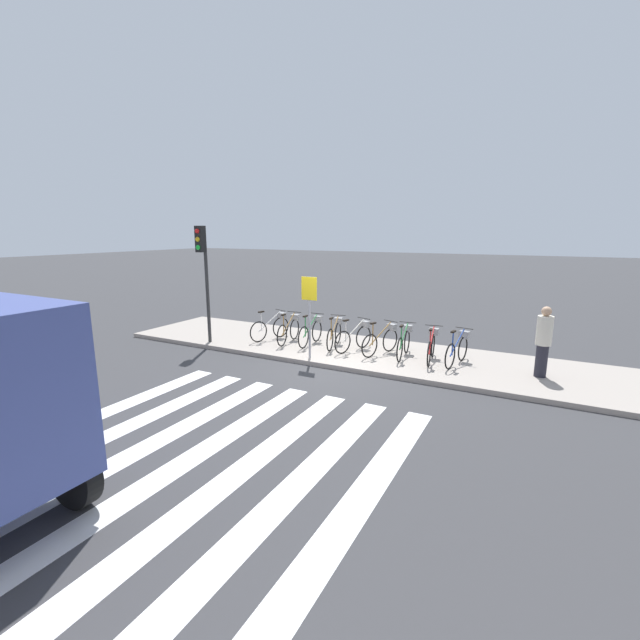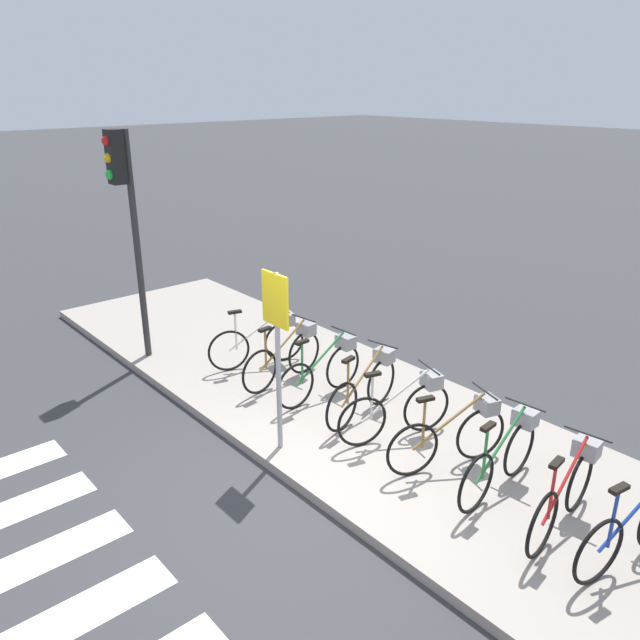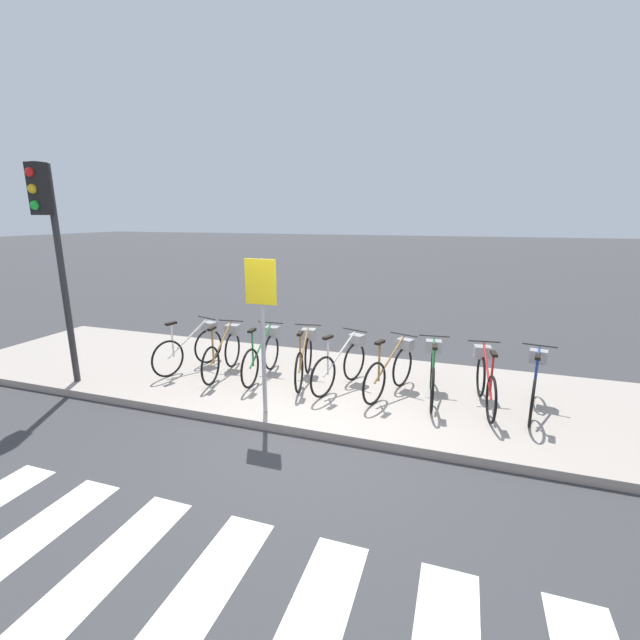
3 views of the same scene
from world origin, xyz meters
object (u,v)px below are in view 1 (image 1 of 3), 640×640
object	(u,v)px
parked_bicycle_5	(382,339)
pedestrian	(543,340)
parked_bicycle_7	(432,345)
parked_bicycle_6	(404,341)
traffic_light	(203,260)
parked_bicycle_4	(356,336)
parked_bicycle_8	(458,348)
parked_bicycle_3	(335,332)
parked_bicycle_2	(312,330)
parked_bicycle_1	(290,328)
parked_bicycle_0	(272,326)
sign_post	(309,303)

from	to	relation	value
parked_bicycle_5	pedestrian	world-z (taller)	pedestrian
parked_bicycle_7	pedestrian	size ratio (longest dim) A/B	0.92
parked_bicycle_6	traffic_light	size ratio (longest dim) A/B	0.44
parked_bicycle_4	parked_bicycle_8	bearing A→B (deg)	0.20
parked_bicycle_5	parked_bicycle_6	size ratio (longest dim) A/B	0.95
parked_bicycle_3	parked_bicycle_5	world-z (taller)	same
parked_bicycle_2	parked_bicycle_4	distance (m)	1.42
parked_bicycle_1	parked_bicycle_3	xyz separation A→B (m)	(1.44, 0.17, 0.00)
parked_bicycle_3	parked_bicycle_5	size ratio (longest dim) A/B	1.04
parked_bicycle_2	traffic_light	bearing A→B (deg)	-155.20
parked_bicycle_0	sign_post	xyz separation A→B (m)	(2.02, -1.24, 1.05)
parked_bicycle_4	parked_bicycle_8	xyz separation A→B (m)	(2.81, 0.01, 0.00)
parked_bicycle_6	parked_bicycle_7	size ratio (longest dim) A/B	1.00
parked_bicycle_7	parked_bicycle_4	bearing A→B (deg)	179.09
parked_bicycle_5	parked_bicycle_7	xyz separation A→B (m)	(1.35, -0.02, 0.00)
parked_bicycle_4	parked_bicycle_7	bearing A→B (deg)	-0.91
traffic_light	parked_bicycle_0	bearing A→B (deg)	40.68
pedestrian	sign_post	xyz separation A→B (m)	(-5.47, -1.18, 0.61)
parked_bicycle_4	parked_bicycle_6	size ratio (longest dim) A/B	0.96
parked_bicycle_1	traffic_light	distance (m)	3.24
parked_bicycle_1	parked_bicycle_2	bearing A→B (deg)	8.11
traffic_light	parked_bicycle_4	bearing A→B (deg)	17.10
parked_bicycle_6	parked_bicycle_0	bearing A→B (deg)	-179.02
parked_bicycle_4	pedestrian	xyz separation A→B (m)	(4.69, -0.09, 0.44)
parked_bicycle_6	parked_bicycle_1	bearing A→B (deg)	-177.92
parked_bicycle_5	parked_bicycle_8	xyz separation A→B (m)	(2.01, 0.02, 0.00)
parked_bicycle_2	parked_bicycle_6	bearing A→B (deg)	0.55
parked_bicycle_5	parked_bicycle_7	world-z (taller)	same
traffic_light	parked_bicycle_7	bearing A→B (deg)	11.30
parked_bicycle_6	traffic_light	xyz separation A→B (m)	(-5.70, -1.36, 2.07)
parked_bicycle_2	traffic_light	world-z (taller)	traffic_light
parked_bicycle_3	parked_bicycle_4	distance (m)	0.69
parked_bicycle_3	parked_bicycle_4	xyz separation A→B (m)	(0.68, -0.08, 0.00)
parked_bicycle_2	parked_bicycle_4	bearing A→B (deg)	-0.36
parked_bicycle_6	pedestrian	size ratio (longest dim) A/B	0.93
parked_bicycle_3	parked_bicycle_5	distance (m)	1.49
parked_bicycle_1	traffic_light	xyz separation A→B (m)	(-2.17, -1.23, 2.07)
parked_bicycle_2	parked_bicycle_8	xyz separation A→B (m)	(4.23, 0.00, 0.00)
parked_bicycle_3	parked_bicycle_5	bearing A→B (deg)	-3.44
parked_bicycle_1	sign_post	xyz separation A→B (m)	(1.34, -1.18, 1.05)
parked_bicycle_6	sign_post	xyz separation A→B (m)	(-2.18, -1.31, 1.05)
parked_bicycle_5	traffic_light	size ratio (longest dim) A/B	0.42
parked_bicycle_6	pedestrian	distance (m)	3.32
pedestrian	traffic_light	distance (m)	9.21
parked_bicycle_6	parked_bicycle_4	bearing A→B (deg)	-178.54
parked_bicycle_3	sign_post	size ratio (longest dim) A/B	0.70
parked_bicycle_1	parked_bicycle_5	distance (m)	2.93
pedestrian	parked_bicycle_6	bearing A→B (deg)	177.72
parked_bicycle_5	pedestrian	size ratio (longest dim) A/B	0.88
parked_bicycle_1	parked_bicycle_4	world-z (taller)	same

